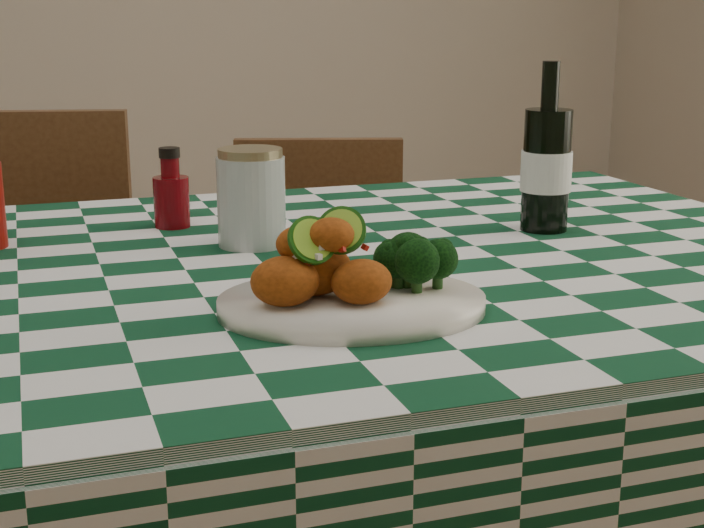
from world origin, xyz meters
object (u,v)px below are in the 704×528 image
object	(u,v)px
beer_bottle	(547,147)
wooden_chair_right	(320,339)
ketchup_bottle	(171,188)
plate	(352,304)
fried_chicken_pile	(329,259)
wooden_chair_left	(19,353)
mason_jar	(251,197)

from	to	relation	value
beer_bottle	wooden_chair_right	distance (m)	0.84
ketchup_bottle	wooden_chair_right	xyz separation A→B (m)	(0.37, 0.45, -0.43)
plate	fried_chicken_pile	size ratio (longest dim) A/B	2.12
fried_chicken_pile	beer_bottle	xyz separation A→B (m)	(0.44, 0.30, 0.06)
beer_bottle	wooden_chair_left	xyz separation A→B (m)	(-0.78, 0.65, -0.46)
mason_jar	beer_bottle	world-z (taller)	beer_bottle
ketchup_bottle	beer_bottle	xyz separation A→B (m)	(0.53, -0.20, 0.06)
mason_jar	plate	bearing A→B (deg)	-84.61
wooden_chair_right	wooden_chair_left	bearing A→B (deg)	-162.39
plate	mason_jar	size ratio (longest dim) A/B	2.16
mason_jar	beer_bottle	size ratio (longest dim) A/B	0.55
ketchup_bottle	wooden_chair_right	world-z (taller)	ketchup_bottle
fried_chicken_pile	ketchup_bottle	xyz separation A→B (m)	(-0.10, 0.50, -0.00)
ketchup_bottle	wooden_chair_left	size ratio (longest dim) A/B	0.13
wooden_chair_right	beer_bottle	bearing A→B (deg)	-59.22
mason_jar	wooden_chair_left	xyz separation A→B (m)	(-0.34, 0.60, -0.40)
mason_jar	wooden_chair_left	bearing A→B (deg)	119.20
plate	ketchup_bottle	distance (m)	0.52
plate	beer_bottle	bearing A→B (deg)	36.41
plate	wooden_chair_right	bearing A→B (deg)	75.43
ketchup_bottle	beer_bottle	world-z (taller)	beer_bottle
fried_chicken_pile	wooden_chair_right	distance (m)	1.09
fried_chicken_pile	wooden_chair_right	bearing A→B (deg)	73.93
fried_chicken_pile	mason_jar	bearing A→B (deg)	90.95
wooden_chair_left	wooden_chair_right	bearing A→B (deg)	14.14
mason_jar	beer_bottle	bearing A→B (deg)	-5.75
fried_chicken_pile	mason_jar	xyz separation A→B (m)	(-0.01, 0.35, 0.01)
ketchup_bottle	plate	bearing A→B (deg)	-76.37
wooden_chair_left	wooden_chair_right	size ratio (longest dim) A/B	1.10
fried_chicken_pile	beer_bottle	bearing A→B (deg)	34.68
fried_chicken_pile	mason_jar	size ratio (longest dim) A/B	1.02
plate	wooden_chair_left	size ratio (longest dim) A/B	0.33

